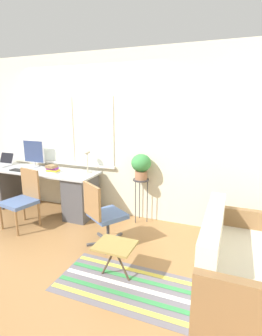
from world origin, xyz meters
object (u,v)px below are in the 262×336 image
laptop (3,163)px  plant_stand (141,185)px  desk_chair_wooden (23,198)px  couch_loveseat (241,272)px  monitor (34,153)px  mouse (34,172)px  folding_stool (115,247)px  office_chair_swivel (103,213)px  potted_plant (141,165)px  keyboard (21,170)px  desk_lamp (87,157)px  book_stack (52,169)px

laptop → plant_stand: 2.72m
desk_chair_wooden → couch_loveseat: 3.18m
monitor → plant_stand: size_ratio=0.68×
mouse → plant_stand: 1.82m
monitor → plant_stand: 2.11m
laptop → monitor: size_ratio=0.67×
mouse → folding_stool: bearing=-27.8°
office_chair_swivel → desk_chair_wooden: bearing=30.7°
desk_chair_wooden → office_chair_swivel: (1.42, -0.05, -0.01)m
couch_loveseat → potted_plant: size_ratio=3.68×
couch_loveseat → plant_stand: couch_loveseat is taller
couch_loveseat → plant_stand: (-1.50, 1.30, 0.33)m
monitor → office_chair_swivel: size_ratio=0.55×
desk_chair_wooden → plant_stand: bearing=38.5°
office_chair_swivel → plant_stand: bearing=-71.0°
office_chair_swivel → potted_plant: potted_plant is taller
monitor → potted_plant: 2.08m
keyboard → desk_lamp: desk_lamp is taller
book_stack → desk_chair_wooden: size_ratio=0.26×
office_chair_swivel → couch_loveseat: (1.72, -0.41, -0.16)m
mouse → folding_stool: size_ratio=0.14×
potted_plant → laptop: bearing=-176.1°
monitor → couch_loveseat: bearing=-19.4°
desk_chair_wooden → book_stack: bearing=86.5°
plant_stand → potted_plant: (0.00, 0.00, 0.33)m
desk_chair_wooden → monitor: bearing=130.0°
monitor → keyboard: bearing=-86.4°
mouse → folding_stool: (1.99, -1.05, -0.40)m
couch_loveseat → folding_stool: bearing=97.6°
mouse → book_stack: book_stack is taller
potted_plant → folding_stool: (0.23, -1.47, -0.58)m
monitor → desk_chair_wooden: (0.44, -0.81, -0.54)m
keyboard → desk_lamp: (1.12, 0.34, 0.25)m
couch_loveseat → potted_plant: 2.09m
keyboard → potted_plant: potted_plant is taller
office_chair_swivel → plant_stand: office_chair_swivel is taller
mouse → laptop: bearing=166.1°
monitor → keyboard: size_ratio=1.17×
laptop → keyboard: size_ratio=0.79×
laptop → folding_stool: size_ratio=0.79×
monitor → potted_plant: bearing=1.0°
potted_plant → keyboard: bearing=-169.1°
desk_chair_wooden → couch_loveseat: desk_chair_wooden is taller
monitor → keyboard: monitor is taller
office_chair_swivel → folding_stool: 0.74m
monitor → desk_lamp: 1.14m
keyboard → mouse: (0.30, -0.02, 0.01)m
laptop → keyboard: 0.68m
office_chair_swivel → plant_stand: (0.22, 0.89, 0.16)m
potted_plant → plant_stand: bearing=0.0°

